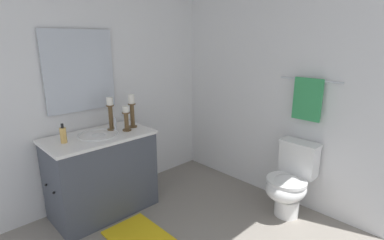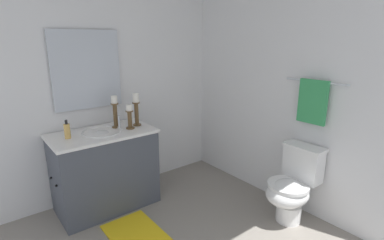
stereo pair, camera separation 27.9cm
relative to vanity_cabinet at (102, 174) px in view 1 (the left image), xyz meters
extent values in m
cube|color=white|center=(0.94, 1.60, 0.81)|extent=(2.53, 0.04, 2.45)
cube|color=white|center=(-0.33, 0.15, 0.81)|extent=(0.04, 2.89, 2.45)
cube|color=#474C56|center=(0.00, 0.00, -0.02)|extent=(0.55, 0.99, 0.80)
cube|color=white|center=(0.00, 0.00, 0.40)|extent=(0.58, 1.02, 0.03)
sphere|color=black|center=(-0.10, -0.51, 0.02)|extent=(0.02, 0.02, 0.02)
sphere|color=black|center=(0.10, -0.51, 0.02)|extent=(0.02, 0.02, 0.02)
ellipsoid|color=white|center=(0.00, 0.00, 0.37)|extent=(0.38, 0.30, 0.11)
torus|color=white|center=(0.00, 0.00, 0.42)|extent=(0.40, 0.40, 0.02)
cylinder|color=silver|center=(0.00, 0.19, 0.49)|extent=(0.02, 0.02, 0.14)
cube|color=silver|center=(-0.28, 0.00, 1.02)|extent=(0.02, 0.71, 0.80)
cylinder|color=brown|center=(0.00, 0.39, 0.42)|extent=(0.09, 0.09, 0.01)
cylinder|color=brown|center=(0.00, 0.39, 0.54)|extent=(0.04, 0.04, 0.25)
cylinder|color=brown|center=(0.00, 0.39, 0.67)|extent=(0.08, 0.08, 0.01)
cylinder|color=white|center=(0.00, 0.39, 0.72)|extent=(0.06, 0.06, 0.10)
cylinder|color=brown|center=(0.06, 0.28, 0.42)|extent=(0.09, 0.09, 0.01)
cylinder|color=brown|center=(0.06, 0.28, 0.51)|extent=(0.04, 0.04, 0.18)
cylinder|color=brown|center=(0.06, 0.28, 0.60)|extent=(0.08, 0.08, 0.01)
cylinder|color=white|center=(0.06, 0.28, 0.64)|extent=(0.06, 0.06, 0.06)
cylinder|color=brown|center=(-0.07, 0.18, 0.42)|extent=(0.09, 0.09, 0.01)
cylinder|color=brown|center=(-0.07, 0.18, 0.54)|extent=(0.04, 0.04, 0.25)
cylinder|color=brown|center=(-0.07, 0.18, 0.67)|extent=(0.08, 0.08, 0.01)
cylinder|color=white|center=(-0.07, 0.18, 0.72)|extent=(0.06, 0.06, 0.08)
cylinder|color=#E5B259|center=(-0.01, -0.33, 0.49)|extent=(0.06, 0.06, 0.14)
cylinder|color=black|center=(-0.01, -0.33, 0.58)|extent=(0.02, 0.02, 0.04)
cylinder|color=white|center=(1.37, 1.30, -0.33)|extent=(0.24, 0.24, 0.18)
ellipsoid|color=white|center=(1.37, 1.25, -0.10)|extent=(0.38, 0.46, 0.24)
cylinder|color=white|center=(1.37, 1.25, -0.02)|extent=(0.39, 0.39, 0.03)
cube|color=white|center=(1.37, 1.47, 0.14)|extent=(0.36, 0.17, 0.32)
cube|color=white|center=(1.37, 1.47, 0.32)|extent=(0.38, 0.19, 0.03)
cylinder|color=silver|center=(1.37, 1.54, 0.94)|extent=(0.61, 0.02, 0.02)
cube|color=#389E59|center=(1.37, 1.52, 0.76)|extent=(0.28, 0.03, 0.41)
cube|color=yellow|center=(0.62, 0.00, -0.41)|extent=(0.60, 0.44, 0.02)
camera|label=1|loc=(2.58, -1.22, 1.32)|focal=27.20mm
camera|label=2|loc=(2.76, -1.01, 1.32)|focal=27.20mm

